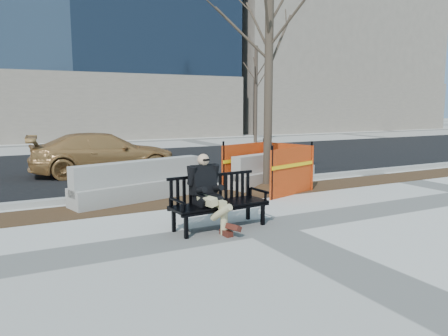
# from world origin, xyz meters

# --- Properties ---
(ground) EXTENTS (120.00, 120.00, 0.00)m
(ground) POSITION_xyz_m (0.00, 0.00, 0.00)
(ground) COLOR beige
(ground) RESTS_ON ground
(mulch_strip) EXTENTS (40.00, 1.20, 0.02)m
(mulch_strip) POSITION_xyz_m (0.00, 2.60, 0.00)
(mulch_strip) COLOR #47301C
(mulch_strip) RESTS_ON ground
(asphalt_street) EXTENTS (60.00, 10.40, 0.01)m
(asphalt_street) POSITION_xyz_m (0.00, 8.80, 0.00)
(asphalt_street) COLOR black
(asphalt_street) RESTS_ON ground
(curb) EXTENTS (60.00, 0.25, 0.12)m
(curb) POSITION_xyz_m (0.00, 3.55, 0.06)
(curb) COLOR #9E9B93
(curb) RESTS_ON ground
(bench) EXTENTS (1.80, 0.76, 0.93)m
(bench) POSITION_xyz_m (-0.68, 0.28, 0.00)
(bench) COLOR black
(bench) RESTS_ON ground
(seated_man) EXTENTS (0.62, 0.96, 1.29)m
(seated_man) POSITION_xyz_m (-0.92, 0.31, 0.00)
(seated_man) COLOR black
(seated_man) RESTS_ON ground
(tree_fence) EXTENTS (3.09, 3.09, 6.17)m
(tree_fence) POSITION_xyz_m (1.89, 2.73, 0.00)
(tree_fence) COLOR #F24817
(tree_fence) RESTS_ON ground
(sedan) EXTENTS (4.55, 2.18, 1.28)m
(sedan) POSITION_xyz_m (-1.12, 7.23, 0.00)
(sedan) COLOR #A4743D
(sedan) RESTS_ON ground
(jersey_barrier_left) EXTENTS (3.19, 1.37, 0.90)m
(jersey_barrier_left) POSITION_xyz_m (-1.25, 3.13, 0.00)
(jersey_barrier_left) COLOR #9C9992
(jersey_barrier_left) RESTS_ON ground
(jersey_barrier_right) EXTENTS (3.05, 1.49, 0.86)m
(jersey_barrier_right) POSITION_xyz_m (2.57, 3.44, 0.00)
(jersey_barrier_right) COLOR #9E9C94
(jersey_barrier_right) RESTS_ON ground
(far_tree_right) EXTENTS (2.63, 2.63, 5.81)m
(far_tree_right) POSITION_xyz_m (9.06, 15.00, 0.00)
(far_tree_right) COLOR #48392E
(far_tree_right) RESTS_ON ground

